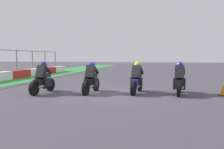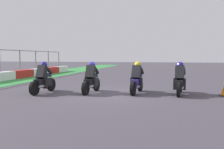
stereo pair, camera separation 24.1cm
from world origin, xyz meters
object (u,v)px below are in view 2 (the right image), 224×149
object	(u,v)px
rider_lane_a	(180,81)
rider_lane_b	(137,80)
rider_lane_d	(43,80)
rider_lane_c	(91,80)

from	to	relation	value
rider_lane_a	rider_lane_b	world-z (taller)	same
rider_lane_b	rider_lane_d	world-z (taller)	same
rider_lane_b	rider_lane_d	distance (m)	4.49
rider_lane_a	rider_lane_d	world-z (taller)	same
rider_lane_c	rider_lane_d	size ratio (longest dim) A/B	1.00
rider_lane_b	rider_lane_d	xyz separation A→B (m)	(-0.88, 4.40, 0.00)
rider_lane_a	rider_lane_d	size ratio (longest dim) A/B	1.00
rider_lane_c	rider_lane_b	bearing A→B (deg)	-76.61
rider_lane_a	rider_lane_b	bearing A→B (deg)	98.65
rider_lane_d	rider_lane_a	bearing A→B (deg)	-77.46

